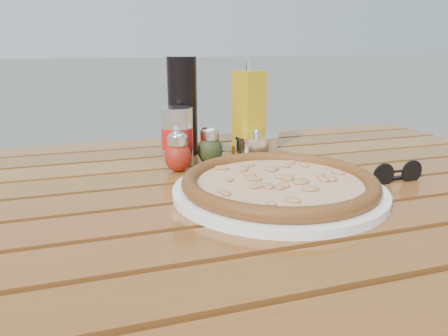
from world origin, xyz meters
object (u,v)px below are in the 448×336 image
object	(u,v)px
parmesan_tin	(256,148)
sunglasses	(397,174)
table	(227,226)
oregano_shaker	(210,146)
pizza	(279,182)
plate	(279,191)
soda_can	(177,136)
olive_oil_cruet	(249,113)
dark_bottle	(183,107)
pepper_shaker	(178,153)

from	to	relation	value
parmesan_tin	sunglasses	size ratio (longest dim) A/B	1.06
table	oregano_shaker	bearing A→B (deg)	84.77
pizza	sunglasses	size ratio (longest dim) A/B	3.77
plate	parmesan_tin	size ratio (longest dim) A/B	3.10
soda_can	olive_oil_cruet	size ratio (longest dim) A/B	0.57
dark_bottle	sunglasses	bearing A→B (deg)	-45.53
table	pizza	xyz separation A→B (m)	(0.07, -0.07, 0.10)
oregano_shaker	sunglasses	bearing A→B (deg)	-38.43
pizza	oregano_shaker	bearing A→B (deg)	103.63
soda_can	sunglasses	size ratio (longest dim) A/B	1.09
olive_oil_cruet	pepper_shaker	bearing A→B (deg)	-155.24
table	pizza	distance (m)	0.14
pizza	dark_bottle	distance (m)	0.35
table	olive_oil_cruet	distance (m)	0.30
pizza	olive_oil_cruet	bearing A→B (deg)	79.41
pizza	dark_bottle	size ratio (longest dim) A/B	1.88
table	oregano_shaker	xyz separation A→B (m)	(0.01, 0.16, 0.11)
pepper_shaker	dark_bottle	distance (m)	0.16
pizza	parmesan_tin	bearing A→B (deg)	78.29
plate	pizza	xyz separation A→B (m)	(-0.00, 0.00, 0.02)
table	soda_can	distance (m)	0.24
soda_can	parmesan_tin	world-z (taller)	soda_can
oregano_shaker	olive_oil_cruet	world-z (taller)	olive_oil_cruet
soda_can	parmesan_tin	xyz separation A→B (m)	(0.16, -0.04, -0.03)
pepper_shaker	olive_oil_cruet	bearing A→B (deg)	24.76
table	pepper_shaker	world-z (taller)	pepper_shaker
dark_bottle	olive_oil_cruet	bearing A→B (deg)	-19.09
oregano_shaker	parmesan_tin	size ratio (longest dim) A/B	0.71
table	plate	xyz separation A→B (m)	(0.07, -0.07, 0.08)
pepper_shaker	olive_oil_cruet	size ratio (longest dim) A/B	0.39
table	olive_oil_cruet	world-z (taller)	olive_oil_cruet
plate	pizza	size ratio (longest dim) A/B	0.87
plate	pepper_shaker	size ratio (longest dim) A/B	4.39
olive_oil_cruet	soda_can	bearing A→B (deg)	-171.53
pizza	soda_can	bearing A→B (deg)	115.25
sunglasses	pizza	bearing A→B (deg)	177.10
dark_bottle	olive_oil_cruet	xyz separation A→B (m)	(0.14, -0.05, -0.01)
parmesan_tin	plate	bearing A→B (deg)	-101.71
table	sunglasses	distance (m)	0.33
oregano_shaker	soda_can	world-z (taller)	soda_can
pepper_shaker	soda_can	size ratio (longest dim) A/B	0.68
oregano_shaker	parmesan_tin	bearing A→B (deg)	-8.43
table	plate	size ratio (longest dim) A/B	3.89
soda_can	olive_oil_cruet	world-z (taller)	olive_oil_cruet
pepper_shaker	soda_can	distance (m)	0.06
plate	parmesan_tin	bearing A→B (deg)	78.29
pizza	sunglasses	bearing A→B (deg)	-0.93
table	oregano_shaker	world-z (taller)	oregano_shaker
pizza	soda_can	xyz separation A→B (m)	(-0.12, 0.25, 0.04)
pizza	table	bearing A→B (deg)	136.29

